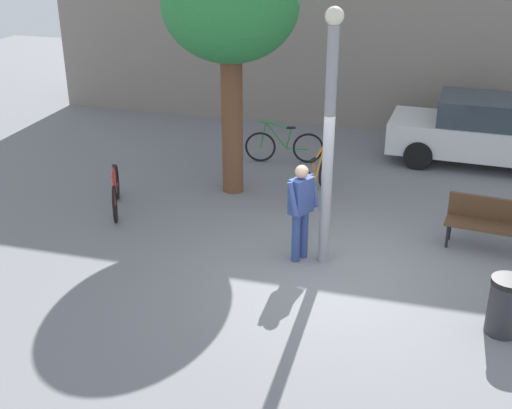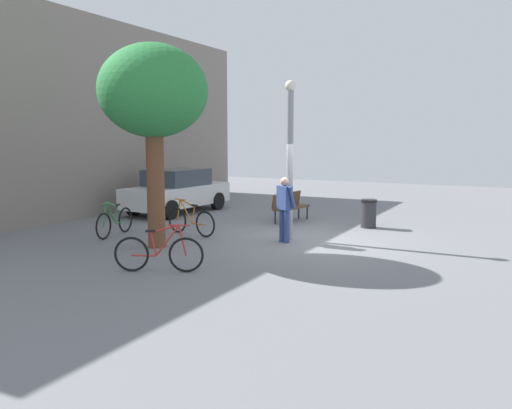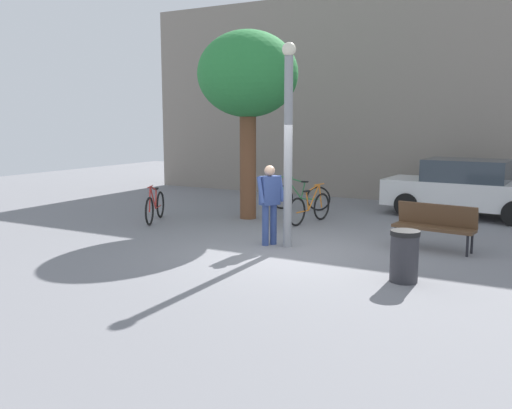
% 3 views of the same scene
% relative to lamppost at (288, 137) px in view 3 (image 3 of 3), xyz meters
% --- Properties ---
extents(ground_plane, '(36.00, 36.00, 0.00)m').
position_rel_lamppost_xyz_m(ground_plane, '(0.16, -0.40, -2.25)').
color(ground_plane, slate).
extents(building_facade, '(18.46, 2.00, 6.69)m').
position_rel_lamppost_xyz_m(building_facade, '(0.16, 8.46, 1.10)').
color(building_facade, gray).
rests_on(building_facade, ground_plane).
extents(lamppost, '(0.28, 0.28, 4.11)m').
position_rel_lamppost_xyz_m(lamppost, '(0.00, 0.00, 0.00)').
color(lamppost, gray).
rests_on(lamppost, ground_plane).
extents(person_by_lamppost, '(0.49, 0.63, 1.67)m').
position_rel_lamppost_xyz_m(person_by_lamppost, '(-0.39, -0.04, -1.28)').
color(person_by_lamppost, '#334784').
rests_on(person_by_lamppost, ground_plane).
extents(park_bench, '(1.65, 0.67, 0.92)m').
position_rel_lamppost_xyz_m(park_bench, '(2.71, 1.20, -1.70)').
color(park_bench, '#513823').
rests_on(park_bench, ground_plane).
extents(plaza_tree, '(2.59, 2.59, 4.87)m').
position_rel_lamppost_xyz_m(plaza_tree, '(-2.36, 2.49, 1.44)').
color(plaza_tree, brown).
rests_on(plaza_tree, ground_plane).
extents(bicycle_red, '(0.80, 1.67, 0.97)m').
position_rel_lamppost_xyz_m(bicycle_red, '(-4.24, 0.94, -1.86)').
color(bicycle_red, black).
rests_on(bicycle_red, ground_plane).
extents(bicycle_orange, '(0.41, 1.78, 0.97)m').
position_rel_lamppost_xyz_m(bicycle_orange, '(-0.65, 2.67, -1.86)').
color(bicycle_orange, black).
rests_on(bicycle_orange, ground_plane).
extents(bicycle_green, '(1.78, 0.41, 0.97)m').
position_rel_lamppost_xyz_m(bicycle_green, '(-1.74, 4.42, -1.86)').
color(bicycle_green, black).
rests_on(bicycle_green, ground_plane).
extents(parked_car_white, '(4.28, 1.99, 1.55)m').
position_rel_lamppost_xyz_m(parked_car_white, '(2.66, 5.55, -1.47)').
color(parked_car_white, silver).
rests_on(parked_car_white, ground_plane).
extents(trash_bin, '(0.47, 0.47, 0.84)m').
position_rel_lamppost_xyz_m(trash_bin, '(2.74, -1.35, -1.82)').
color(trash_bin, '#2D2D33').
rests_on(trash_bin, ground_plane).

